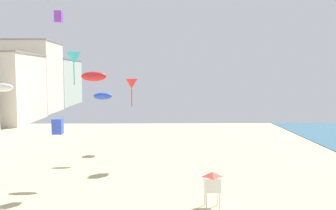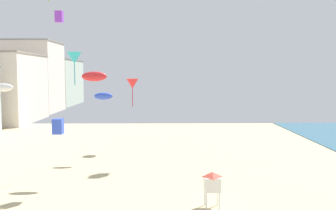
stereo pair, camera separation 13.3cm
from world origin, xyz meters
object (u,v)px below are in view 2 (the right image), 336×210
Objects in this scene: kite_blue_parafoil at (103,96)px; kite_cyan_delta at (74,58)px; kite_purple_box at (59,17)px; kite_white_parafoil at (3,87)px; lifeguard_stand at (212,182)px; kite_red_delta at (132,84)px; kite_blue_box at (58,126)px; kite_red_parafoil at (94,76)px.

kite_blue_parafoil is 6.49m from kite_cyan_delta.
kite_cyan_delta is (-1.87, -4.85, 3.88)m from kite_blue_parafoil.
kite_purple_box is 0.82× the size of kite_white_parafoil.
lifeguard_stand is at bearing -36.67° from kite_purple_box.
kite_red_delta is at bearing 65.60° from kite_blue_parafoil.
kite_purple_box is 0.87× the size of kite_blue_box.
kite_white_parafoil reaches higher than lifeguard_stand.
kite_red_parafoil is at bearing -87.40° from kite_blue_parafoil.
lifeguard_stand is at bearing -39.77° from kite_cyan_delta.
kite_white_parafoil is 0.37× the size of kite_red_delta.
kite_red_parafoil is at bearing -100.75° from kite_red_delta.
kite_blue_parafoil is 6.55m from kite_red_delta.
kite_red_parafoil is (3.48, -1.68, -5.52)m from kite_purple_box.
kite_blue_parafoil is at bearing -114.40° from kite_red_delta.
kite_red_parafoil is at bearing 72.24° from kite_white_parafoil.
kite_purple_box is 13.88m from kite_red_delta.
kite_red_delta reaches higher than kite_blue_parafoil.
kite_blue_box is at bearing -113.13° from kite_red_parafoil.
kite_blue_box is at bearing -104.28° from kite_red_delta.
kite_white_parafoil is 23.97m from kite_red_delta.
kite_cyan_delta is at bearing 91.55° from kite_blue_box.
kite_blue_box is 0.35× the size of kite_red_delta.
kite_blue_parafoil is at bearing 125.70° from lifeguard_stand.
kite_white_parafoil is at bearing -103.45° from kite_blue_box.
kite_white_parafoil is 7.10m from kite_blue_box.
kite_blue_box is at bearing -98.57° from kite_blue_parafoil.
kite_blue_box is (1.49, -6.34, -9.36)m from kite_purple_box.
lifeguard_stand is 0.74× the size of kite_red_delta.
lifeguard_stand is 20.72m from kite_purple_box.
kite_blue_box is at bearing 76.55° from kite_white_parafoil.
kite_red_parafoil is 0.65× the size of kite_red_delta.
kite_white_parafoil is (-3.16, -17.38, 1.60)m from kite_blue_parafoil.
lifeguard_stand is 2.01× the size of kite_white_parafoil.
lifeguard_stand is 14.92m from kite_white_parafoil.
lifeguard_stand is 2.45× the size of kite_purple_box.
kite_red_delta is (2.66, 5.87, 1.18)m from kite_blue_parafoil.
kite_cyan_delta is at bearing 2.28° from kite_purple_box.
kite_purple_box is 11.40m from kite_blue_box.
kite_blue_parafoil is (3.18, 4.90, -7.70)m from kite_purple_box.
kite_red_parafoil reaches higher than kite_white_parafoil.
kite_red_parafoil is (2.16, -1.73, -1.71)m from kite_cyan_delta.
kite_cyan_delta is at bearing 141.87° from lifeguard_stand.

